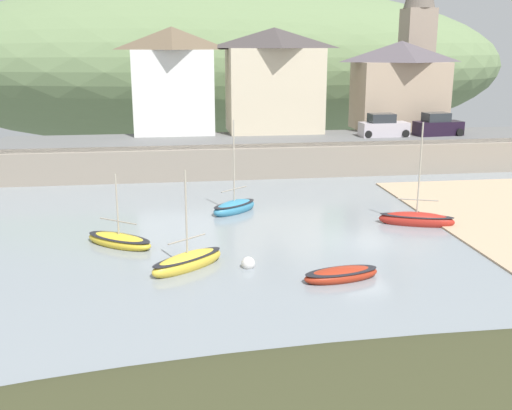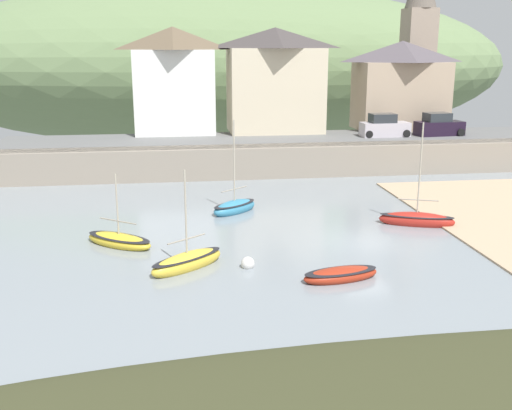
{
  "view_description": "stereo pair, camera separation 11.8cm",
  "coord_description": "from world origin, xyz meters",
  "px_view_note": "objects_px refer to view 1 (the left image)",
  "views": [
    {
      "loc": [
        -9.96,
        -29.12,
        9.96
      ],
      "look_at": [
        -5.45,
        2.59,
        1.52
      ],
      "focal_mm": 42.56,
      "sensor_mm": 36.0,
      "label": 1
    },
    {
      "loc": [
        -9.84,
        -29.13,
        9.96
      ],
      "look_at": [
        -5.45,
        2.59,
        1.52
      ],
      "focal_mm": 42.56,
      "sensor_mm": 36.0,
      "label": 2
    }
  ],
  "objects_px": {
    "waterfront_building_centre": "(274,80)",
    "sailboat_nearest_shore": "(119,241)",
    "sailboat_far_left": "(188,262)",
    "sailboat_blue_trim": "(341,275)",
    "mooring_buoy": "(248,263)",
    "sailboat_white_hull": "(234,207)",
    "sailboat_tall_mast": "(416,219)",
    "waterfront_building_right": "(400,85)",
    "parked_car_by_wall": "(438,126)",
    "church_with_spire": "(417,33)",
    "waterfront_building_left": "(173,80)",
    "parked_car_near_slipway": "(383,127)"
  },
  "relations": [
    {
      "from": "waterfront_building_centre",
      "to": "sailboat_nearest_shore",
      "type": "xyz_separation_m",
      "value": [
        -12.14,
        -23.99,
        -6.75
      ]
    },
    {
      "from": "church_with_spire",
      "to": "parked_car_by_wall",
      "type": "height_order",
      "value": "church_with_spire"
    },
    {
      "from": "waterfront_building_right",
      "to": "sailboat_far_left",
      "type": "relative_size",
      "value": 1.71
    },
    {
      "from": "sailboat_blue_trim",
      "to": "sailboat_far_left",
      "type": "distance_m",
      "value": 7.03
    },
    {
      "from": "waterfront_building_left",
      "to": "sailboat_far_left",
      "type": "bearing_deg",
      "value": -89.64
    },
    {
      "from": "sailboat_blue_trim",
      "to": "parked_car_by_wall",
      "type": "height_order",
      "value": "parked_car_by_wall"
    },
    {
      "from": "waterfront_building_right",
      "to": "sailboat_white_hull",
      "type": "relative_size",
      "value": 1.41
    },
    {
      "from": "waterfront_building_left",
      "to": "waterfront_building_right",
      "type": "relative_size",
      "value": 1.1
    },
    {
      "from": "waterfront_building_right",
      "to": "sailboat_white_hull",
      "type": "distance_m",
      "value": 26.04
    },
    {
      "from": "parked_car_by_wall",
      "to": "waterfront_building_centre",
      "type": "bearing_deg",
      "value": 155.73
    },
    {
      "from": "waterfront_building_centre",
      "to": "sailboat_blue_trim",
      "type": "xyz_separation_m",
      "value": [
        -2.13,
        -30.16,
        -6.79
      ]
    },
    {
      "from": "sailboat_blue_trim",
      "to": "sailboat_far_left",
      "type": "xyz_separation_m",
      "value": [
        -6.63,
        2.32,
        0.09
      ]
    },
    {
      "from": "waterfront_building_left",
      "to": "mooring_buoy",
      "type": "xyz_separation_m",
      "value": [
        2.96,
        -28.1,
        -6.86
      ]
    },
    {
      "from": "sailboat_nearest_shore",
      "to": "sailboat_far_left",
      "type": "bearing_deg",
      "value": -11.8
    },
    {
      "from": "sailboat_nearest_shore",
      "to": "parked_car_by_wall",
      "type": "height_order",
      "value": "parked_car_by_wall"
    },
    {
      "from": "waterfront_building_centre",
      "to": "sailboat_white_hull",
      "type": "distance_m",
      "value": 20.39
    },
    {
      "from": "sailboat_white_hull",
      "to": "sailboat_nearest_shore",
      "type": "relative_size",
      "value": 1.48
    },
    {
      "from": "waterfront_building_left",
      "to": "parked_car_near_slipway",
      "type": "bearing_deg",
      "value": -14.26
    },
    {
      "from": "parked_car_by_wall",
      "to": "sailboat_nearest_shore",
      "type": "bearing_deg",
      "value": -149.0
    },
    {
      "from": "sailboat_white_hull",
      "to": "sailboat_far_left",
      "type": "bearing_deg",
      "value": -148.49
    },
    {
      "from": "waterfront_building_left",
      "to": "sailboat_tall_mast",
      "type": "relative_size",
      "value": 1.5
    },
    {
      "from": "waterfront_building_centre",
      "to": "sailboat_blue_trim",
      "type": "bearing_deg",
      "value": -94.04
    },
    {
      "from": "waterfront_building_centre",
      "to": "waterfront_building_right",
      "type": "relative_size",
      "value": 1.09
    },
    {
      "from": "church_with_spire",
      "to": "sailboat_nearest_shore",
      "type": "xyz_separation_m",
      "value": [
        -26.93,
        -27.99,
        -10.89
      ]
    },
    {
      "from": "sailboat_blue_trim",
      "to": "sailboat_tall_mast",
      "type": "relative_size",
      "value": 0.6
    },
    {
      "from": "sailboat_far_left",
      "to": "sailboat_nearest_shore",
      "type": "height_order",
      "value": "sailboat_far_left"
    },
    {
      "from": "sailboat_blue_trim",
      "to": "parked_car_near_slipway",
      "type": "bearing_deg",
      "value": 56.13
    },
    {
      "from": "sailboat_far_left",
      "to": "mooring_buoy",
      "type": "height_order",
      "value": "sailboat_far_left"
    },
    {
      "from": "sailboat_tall_mast",
      "to": "sailboat_blue_trim",
      "type": "bearing_deg",
      "value": -110.3
    },
    {
      "from": "sailboat_tall_mast",
      "to": "parked_car_by_wall",
      "type": "bearing_deg",
      "value": 83.82
    },
    {
      "from": "sailboat_tall_mast",
      "to": "parked_car_near_slipway",
      "type": "relative_size",
      "value": 1.47
    },
    {
      "from": "church_with_spire",
      "to": "sailboat_blue_trim",
      "type": "distance_m",
      "value": 39.66
    },
    {
      "from": "sailboat_blue_trim",
      "to": "sailboat_nearest_shore",
      "type": "relative_size",
      "value": 0.92
    },
    {
      "from": "sailboat_white_hull",
      "to": "sailboat_blue_trim",
      "type": "distance_m",
      "value": 12.23
    },
    {
      "from": "sailboat_far_left",
      "to": "mooring_buoy",
      "type": "distance_m",
      "value": 2.79
    },
    {
      "from": "sailboat_blue_trim",
      "to": "parked_car_near_slipway",
      "type": "relative_size",
      "value": 0.88
    },
    {
      "from": "waterfront_building_centre",
      "to": "parked_car_near_slipway",
      "type": "height_order",
      "value": "waterfront_building_centre"
    },
    {
      "from": "sailboat_nearest_shore",
      "to": "parked_car_near_slipway",
      "type": "distance_m",
      "value": 28.73
    },
    {
      "from": "parked_car_near_slipway",
      "to": "waterfront_building_centre",
      "type": "bearing_deg",
      "value": 151.34
    },
    {
      "from": "mooring_buoy",
      "to": "sailboat_white_hull",
      "type": "bearing_deg",
      "value": 87.7
    },
    {
      "from": "parked_car_near_slipway",
      "to": "parked_car_by_wall",
      "type": "relative_size",
      "value": 0.97
    },
    {
      "from": "waterfront_building_right",
      "to": "mooring_buoy",
      "type": "xyz_separation_m",
      "value": [
        -17.72,
        -28.1,
        -6.26
      ]
    },
    {
      "from": "parked_car_near_slipway",
      "to": "mooring_buoy",
      "type": "height_order",
      "value": "parked_car_near_slipway"
    },
    {
      "from": "church_with_spire",
      "to": "sailboat_white_hull",
      "type": "xyz_separation_m",
      "value": [
        -20.39,
        -22.43,
        -10.82
      ]
    },
    {
      "from": "sailboat_white_hull",
      "to": "waterfront_building_centre",
      "type": "bearing_deg",
      "value": 33.25
    },
    {
      "from": "parked_car_by_wall",
      "to": "sailboat_tall_mast",
      "type": "bearing_deg",
      "value": -123.04
    },
    {
      "from": "waterfront_building_right",
      "to": "sailboat_far_left",
      "type": "xyz_separation_m",
      "value": [
        -20.5,
        -27.84,
        -6.14
      ]
    },
    {
      "from": "sailboat_far_left",
      "to": "parked_car_near_slipway",
      "type": "relative_size",
      "value": 1.17
    },
    {
      "from": "sailboat_white_hull",
      "to": "church_with_spire",
      "type": "bearing_deg",
      "value": 7.86
    },
    {
      "from": "waterfront_building_left",
      "to": "sailboat_white_hull",
      "type": "relative_size",
      "value": 1.55
    }
  ]
}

